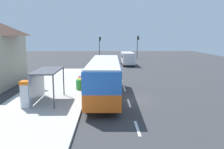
{
  "coord_description": "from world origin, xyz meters",
  "views": [
    {
      "loc": [
        -1.5,
        -18.52,
        5.32
      ],
      "look_at": [
        -1.0,
        3.75,
        1.5
      ],
      "focal_mm": 36.78,
      "sensor_mm": 36.0,
      "label": 1
    }
  ],
  "objects": [
    {
      "name": "recycling_bin_yellow",
      "position": [
        -4.2,
        3.65,
        0.66
      ],
      "size": [
        0.52,
        0.52,
        0.95
      ],
      "primitive_type": "cylinder",
      "color": "yellow",
      "rests_on": "sidewalk_platform"
    },
    {
      "name": "white_van",
      "position": [
        2.2,
        22.32,
        1.34
      ],
      "size": [
        2.17,
        5.26,
        2.3
      ],
      "color": "silver",
      "rests_on": "ground"
    },
    {
      "name": "lane_stripe_seg_5",
      "position": [
        0.25,
        19.0,
        0.01
      ],
      "size": [
        0.16,
        2.2,
        0.01
      ],
      "primitive_type": "cube",
      "color": "silver",
      "rests_on": "ground"
    },
    {
      "name": "recycling_bin_red",
      "position": [
        -4.2,
        4.35,
        0.66
      ],
      "size": [
        0.52,
        0.52,
        0.95
      ],
      "primitive_type": "cylinder",
      "color": "red",
      "rests_on": "sidewalk_platform"
    },
    {
      "name": "lane_stripe_seg_1",
      "position": [
        0.25,
        -1.0,
        0.01
      ],
      "size": [
        0.16,
        2.2,
        0.01
      ],
      "primitive_type": "cube",
      "color": "silver",
      "rests_on": "ground"
    },
    {
      "name": "lane_stripe_seg_4",
      "position": [
        0.25,
        14.0,
        0.01
      ],
      "size": [
        0.16,
        2.2,
        0.01
      ],
      "primitive_type": "cube",
      "color": "silver",
      "rests_on": "ground"
    },
    {
      "name": "lane_stripe_seg_6",
      "position": [
        0.25,
        24.0,
        0.01
      ],
      "size": [
        0.16,
        2.2,
        0.01
      ],
      "primitive_type": "cube",
      "color": "silver",
      "rests_on": "ground"
    },
    {
      "name": "recycling_bin_blue",
      "position": [
        -4.2,
        5.05,
        0.66
      ],
      "size": [
        0.52,
        0.52,
        0.95
      ],
      "primitive_type": "cylinder",
      "color": "blue",
      "rests_on": "sidewalk_platform"
    },
    {
      "name": "sidewalk_platform",
      "position": [
        -6.4,
        2.0,
        0.09
      ],
      "size": [
        6.2,
        30.0,
        0.18
      ],
      "primitive_type": "cube",
      "color": "beige",
      "rests_on": "ground"
    },
    {
      "name": "lane_stripe_seg_7",
      "position": [
        0.25,
        29.0,
        0.01
      ],
      "size": [
        0.16,
        2.2,
        0.01
      ],
      "primitive_type": "cube",
      "color": "silver",
      "rests_on": "ground"
    },
    {
      "name": "bus_shelter",
      "position": [
        -6.41,
        -0.91,
        2.1
      ],
      "size": [
        1.8,
        4.0,
        2.5
      ],
      "color": "#4C4C51",
      "rests_on": "sidewalk_platform"
    },
    {
      "name": "traffic_light_far_side",
      "position": [
        -3.1,
        34.35,
        3.34
      ],
      "size": [
        0.49,
        0.28,
        5.02
      ],
      "color": "#2D2D2D",
      "rests_on": "ground"
    },
    {
      "name": "lane_stripe_seg_2",
      "position": [
        0.25,
        4.0,
        0.01
      ],
      "size": [
        0.16,
        2.2,
        0.01
      ],
      "primitive_type": "cube",
      "color": "silver",
      "rests_on": "ground"
    },
    {
      "name": "ground_plane",
      "position": [
        0.0,
        14.0,
        -0.02
      ],
      "size": [
        56.0,
        92.0,
        0.04
      ],
      "primitive_type": "cube",
      "color": "#38383A"
    },
    {
      "name": "bus",
      "position": [
        -1.71,
        0.77,
        1.84
      ],
      "size": [
        2.76,
        11.06,
        3.21
      ],
      "color": "orange",
      "rests_on": "ground"
    },
    {
      "name": "sedan_near",
      "position": [
        2.3,
        29.81,
        0.79
      ],
      "size": [
        2.0,
        4.48,
        1.52
      ],
      "color": "black",
      "rests_on": "ground"
    },
    {
      "name": "recycling_bin_green",
      "position": [
        -4.2,
        2.95,
        0.66
      ],
      "size": [
        0.52,
        0.52,
        0.95
      ],
      "primitive_type": "cylinder",
      "color": "green",
      "rests_on": "sidewalk_platform"
    },
    {
      "name": "lane_stripe_seg_0",
      "position": [
        0.25,
        -6.0,
        0.01
      ],
      "size": [
        0.16,
        2.2,
        0.01
      ],
      "primitive_type": "cube",
      "color": "silver",
      "rests_on": "ground"
    },
    {
      "name": "ticket_machine",
      "position": [
        -7.33,
        -2.41,
        1.17
      ],
      "size": [
        0.66,
        0.76,
        1.94
      ],
      "color": "silver",
      "rests_on": "sidewalk_platform"
    },
    {
      "name": "lane_stripe_seg_3",
      "position": [
        0.25,
        9.0,
        0.01
      ],
      "size": [
        0.16,
        2.2,
        0.01
      ],
      "primitive_type": "cube",
      "color": "silver",
      "rests_on": "ground"
    },
    {
      "name": "traffic_light_near_side",
      "position": [
        5.5,
        33.55,
        3.45
      ],
      "size": [
        0.49,
        0.28,
        5.21
      ],
      "color": "#2D2D2D",
      "rests_on": "ground"
    }
  ]
}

